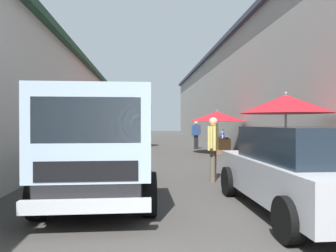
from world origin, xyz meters
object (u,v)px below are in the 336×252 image
at_px(fruit_stall_far_left, 217,119).
at_px(fruit_stall_near_left, 286,111).
at_px(fruit_stall_mid_lane, 133,119).
at_px(fruit_stall_near_right, 114,120).
at_px(delivery_truck, 100,149).
at_px(vendor_in_shade, 213,144).
at_px(parked_scooter, 225,142).
at_px(hatchback_car, 302,169).
at_px(vendor_by_crates, 196,133).

bearing_deg(fruit_stall_far_left, fruit_stall_near_left, -179.42).
distance_m(fruit_stall_near_left, fruit_stall_far_left, 7.36).
height_order(fruit_stall_mid_lane, fruit_stall_near_left, fruit_stall_near_left).
relative_size(fruit_stall_near_left, fruit_stall_far_left, 0.87).
height_order(fruit_stall_near_left, fruit_stall_near_right, fruit_stall_near_left).
bearing_deg(delivery_truck, vendor_in_shade, -48.57).
xyz_separation_m(fruit_stall_near_left, vendor_in_shade, (0.05, 1.92, -0.87)).
bearing_deg(fruit_stall_far_left, parked_scooter, -25.22).
height_order(fruit_stall_mid_lane, parked_scooter, fruit_stall_mid_lane).
xyz_separation_m(fruit_stall_near_left, hatchback_car, (-2.92, 1.07, -1.10)).
xyz_separation_m(vendor_by_crates, parked_scooter, (-1.05, -1.42, -0.48)).
bearing_deg(fruit_stall_near_right, parked_scooter, -73.75).
xyz_separation_m(fruit_stall_near_right, vendor_in_shade, (-7.37, -3.19, -0.68)).
xyz_separation_m(fruit_stall_far_left, delivery_truck, (-9.60, 4.44, -0.66)).
relative_size(fruit_stall_near_left, hatchback_car, 0.61).
bearing_deg(vendor_by_crates, fruit_stall_mid_lane, 58.98).
distance_m(fruit_stall_near_right, delivery_truck, 9.70).
bearing_deg(parked_scooter, hatchback_car, 171.36).
distance_m(delivery_truck, vendor_by_crates, 13.00).
relative_size(fruit_stall_far_left, fruit_stall_near_right, 1.26).
xyz_separation_m(vendor_in_shade, parked_scooter, (9.08, -2.68, -0.51)).
bearing_deg(fruit_stall_near_right, fruit_stall_near_left, -145.47).
bearing_deg(fruit_stall_mid_lane, fruit_stall_far_left, -139.68).
xyz_separation_m(fruit_stall_mid_lane, fruit_stall_near_left, (-12.40, -4.35, 0.09)).
relative_size(fruit_stall_mid_lane, fruit_stall_far_left, 0.96).
distance_m(fruit_stall_mid_lane, vendor_in_shade, 12.61).
bearing_deg(hatchback_car, parked_scooter, -8.64).
relative_size(fruit_stall_mid_lane, parked_scooter, 1.54).
relative_size(fruit_stall_mid_lane, hatchback_car, 0.67).
height_order(hatchback_car, vendor_in_shade, vendor_in_shade).
bearing_deg(vendor_by_crates, delivery_truck, 162.77).
bearing_deg(vendor_in_shade, fruit_stall_mid_lane, 11.16).
bearing_deg(fruit_stall_near_right, hatchback_car, -158.69).
bearing_deg(vendor_in_shade, delivery_truck, 131.43).
bearing_deg(fruit_stall_near_right, fruit_stall_far_left, -90.73).
height_order(fruit_stall_near_left, hatchback_car, fruit_stall_near_left).
relative_size(fruit_stall_near_left, fruit_stall_near_right, 1.10).
xyz_separation_m(fruit_stall_far_left, parked_scooter, (1.77, -0.84, -1.25)).
relative_size(delivery_truck, vendor_in_shade, 2.98).
bearing_deg(fruit_stall_near_left, fruit_stall_mid_lane, 19.35).
relative_size(fruit_stall_far_left, vendor_in_shade, 1.64).
bearing_deg(fruit_stall_mid_lane, vendor_in_shade, -168.84).
distance_m(fruit_stall_far_left, vendor_by_crates, 2.98).
relative_size(fruit_stall_mid_lane, vendor_by_crates, 1.62).
distance_m(fruit_stall_near_left, hatchback_car, 3.30).
height_order(fruit_stall_near_right, vendor_by_crates, fruit_stall_near_right).
xyz_separation_m(fruit_stall_near_right, parked_scooter, (1.71, -5.87, -1.19)).
relative_size(fruit_stall_far_left, delivery_truck, 0.55).
bearing_deg(vendor_by_crates, parked_scooter, -126.41).
distance_m(fruit_stall_mid_lane, hatchback_car, 15.70).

